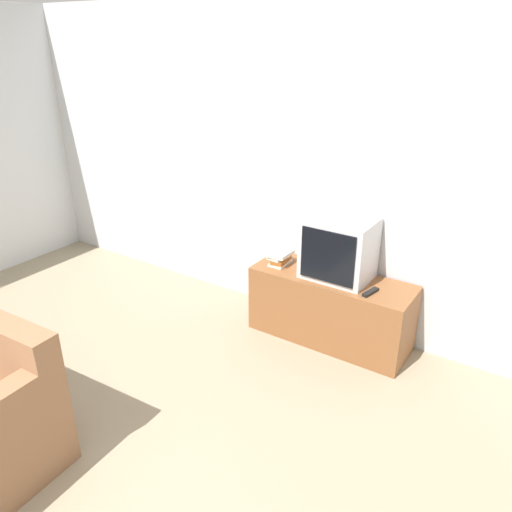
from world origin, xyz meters
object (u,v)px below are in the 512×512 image
at_px(book_stack, 280,257).
at_px(remote_on_stand, 371,292).
at_px(tv_stand, 330,308).
at_px(television, 339,248).

relative_size(book_stack, remote_on_stand, 1.29).
relative_size(tv_stand, television, 2.52).
bearing_deg(television, remote_on_stand, -20.77).
bearing_deg(tv_stand, television, 49.69).
bearing_deg(book_stack, tv_stand, 2.30).
xyz_separation_m(tv_stand, remote_on_stand, (0.35, -0.10, 0.29)).
relative_size(television, book_stack, 2.39).
relative_size(tv_stand, remote_on_stand, 7.77).
height_order(tv_stand, television, television).
bearing_deg(remote_on_stand, tv_stand, 164.72).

